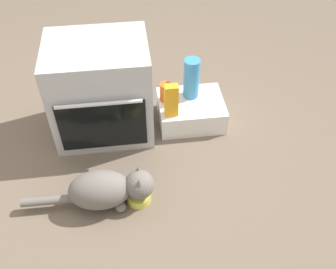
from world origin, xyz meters
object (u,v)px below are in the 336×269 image
Objects in this scene: water_bottle at (191,78)px; oven at (101,90)px; sauce_jar at (165,92)px; juice_carton at (171,100)px; cat at (107,189)px; food_bowl at (139,196)px; pantry_cabinet at (191,111)px.

oven is at bearing -174.01° from water_bottle.
water_bottle is 2.14× the size of sauce_jar.
oven is at bearing -175.00° from sauce_jar.
cat is at bearing -129.04° from juice_carton.
sauce_jar reaches higher than food_bowl.
water_bottle reaches higher than sauce_jar.
water_bottle is (0.62, 0.07, -0.01)m from oven.
juice_carton is at bearing -82.34° from sauce_jar.
cat is 0.97m from water_bottle.
food_bowl is at bearing -109.51° from sauce_jar.
cat is at bearing -132.39° from pantry_cabinet.
cat reaches higher than pantry_cabinet.
oven is at bearing 105.41° from food_bowl.
pantry_cabinet is 1.92× the size of juice_carton.
juice_carton is (-0.16, -0.11, 0.21)m from pantry_cabinet.
cat reaches higher than food_bowl.
pantry_cabinet is 0.80m from food_bowl.
oven is 1.47× the size of pantry_cabinet.
water_bottle is (0.44, 0.73, 0.29)m from food_bowl.
cat is at bearing -89.30° from oven.
food_bowl is at bearing -116.05° from juice_carton.
oven is 0.87× the size of cat.
cat is 0.73m from juice_carton.
pantry_cabinet is 0.59× the size of cat.
food_bowl is 0.67m from juice_carton.
oven reaches higher than sauce_jar.
sauce_jar is (-0.19, -0.03, -0.08)m from water_bottle.
sauce_jar reaches higher than cat.
food_bowl is at bearing 0.00° from cat.
oven reaches higher than pantry_cabinet.
oven is 4.59× the size of food_bowl.
oven is 0.66m from pantry_cabinet.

